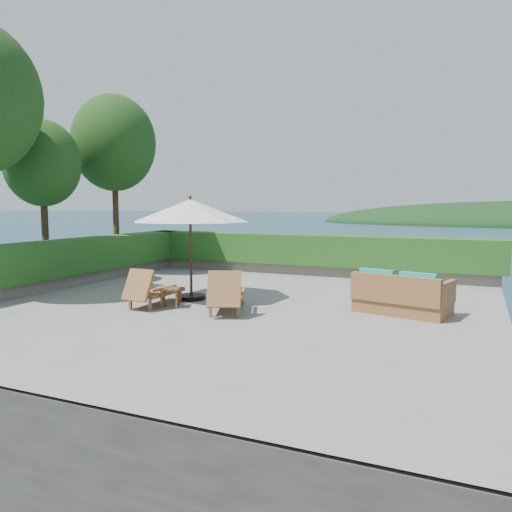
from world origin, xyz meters
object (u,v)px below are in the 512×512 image
at_px(side_table, 170,291).
at_px(wicker_loveseat, 401,297).
at_px(patio_umbrella, 190,212).
at_px(lounge_right, 227,294).
at_px(lounge_left, 152,290).

xyz_separation_m(side_table, wicker_loveseat, (4.98, 1.46, 0.00)).
xyz_separation_m(patio_umbrella, lounge_right, (1.51, -0.99, -1.78)).
relative_size(patio_umbrella, wicker_loveseat, 1.67).
distance_m(patio_umbrella, wicker_loveseat, 5.38).
bearing_deg(side_table, lounge_right, 1.56).
bearing_deg(lounge_right, lounge_left, 161.39).
bearing_deg(side_table, lounge_left, -170.96).
xyz_separation_m(lounge_left, wicker_loveseat, (5.43, 1.53, -0.01)).
bearing_deg(side_table, wicker_loveseat, 16.32).
bearing_deg(lounge_right, side_table, 159.60).
bearing_deg(lounge_left, side_table, 10.24).
distance_m(lounge_right, wicker_loveseat, 3.81).
xyz_separation_m(lounge_right, side_table, (-1.45, -0.04, -0.04)).
distance_m(lounge_left, side_table, 0.46).
bearing_deg(wicker_loveseat, lounge_left, -150.89).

